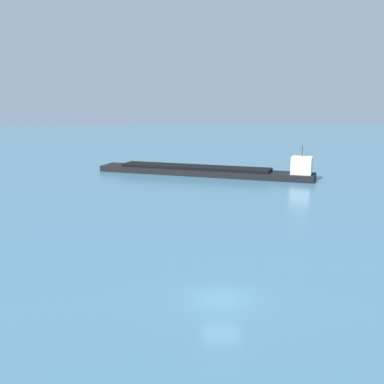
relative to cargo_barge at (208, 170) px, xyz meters
The scene contains 2 objects.
ground_plane 50.42m from the cargo_barge, 96.32° to the right, with size 400.00×400.00×0.00m, color teal.
cargo_barge is the anchor object (origin of this frame).
Camera 1 is at (-4.58, -28.29, 12.97)m, focal length 43.59 mm.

